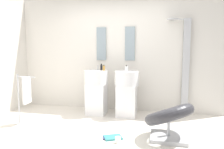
% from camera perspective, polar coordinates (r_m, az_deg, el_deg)
% --- Properties ---
extents(ground_plane, '(4.80, 3.60, 0.04)m').
position_cam_1_polar(ground_plane, '(3.75, -4.23, -15.81)').
color(ground_plane, silver).
extents(rear_partition, '(4.80, 0.10, 2.60)m').
position_cam_1_polar(rear_partition, '(5.07, 1.07, 5.40)').
color(rear_partition, silver).
rests_on(rear_partition, ground_plane).
extents(pedestal_sink_left, '(0.50, 0.50, 1.06)m').
position_cam_1_polar(pedestal_sink_left, '(4.75, -4.12, -4.10)').
color(pedestal_sink_left, white).
rests_on(pedestal_sink_left, ground_plane).
extents(pedestal_sink_right, '(0.50, 0.50, 1.06)m').
position_cam_1_polar(pedestal_sink_right, '(4.60, 3.85, -4.44)').
color(pedestal_sink_right, white).
rests_on(pedestal_sink_right, ground_plane).
extents(vanity_mirror_left, '(0.22, 0.03, 0.75)m').
position_cam_1_polar(vanity_mirror_left, '(5.08, -2.80, 8.02)').
color(vanity_mirror_left, '#8C9EA8').
extents(vanity_mirror_right, '(0.22, 0.03, 0.75)m').
position_cam_1_polar(vanity_mirror_right, '(4.94, 4.72, 8.04)').
color(vanity_mirror_right, '#8C9EA8').
extents(shower_column, '(0.49, 0.24, 2.05)m').
position_cam_1_polar(shower_column, '(4.88, 18.59, 2.42)').
color(shower_column, '#B7BABF').
rests_on(shower_column, ground_plane).
extents(lounge_chair, '(1.09, 1.09, 0.65)m').
position_cam_1_polar(lounge_chair, '(3.58, 14.68, -10.87)').
color(lounge_chair, '#B7BABF').
rests_on(lounge_chair, ground_plane).
extents(towel_rack, '(0.37, 0.22, 0.95)m').
position_cam_1_polar(towel_rack, '(4.39, -21.73, -4.09)').
color(towel_rack, '#B7BABF').
rests_on(towel_rack, ground_plane).
extents(area_rug, '(1.28, 0.68, 0.01)m').
position_cam_1_polar(area_rug, '(3.56, 1.83, -16.65)').
color(area_rug, white).
rests_on(area_rug, ground_plane).
extents(magazine_teal, '(0.34, 0.30, 0.03)m').
position_cam_1_polar(magazine_teal, '(3.58, 0.24, -16.14)').
color(magazine_teal, teal).
rests_on(magazine_teal, area_rug).
extents(magazine_navy, '(0.24, 0.21, 0.02)m').
position_cam_1_polar(magazine_navy, '(3.59, -0.68, -16.11)').
color(magazine_navy, navy).
rests_on(magazine_navy, area_rug).
extents(coffee_mug, '(0.08, 0.08, 0.09)m').
position_cam_1_polar(coffee_mug, '(3.41, 1.56, -16.77)').
color(coffee_mug, white).
rests_on(coffee_mug, area_rug).
extents(soap_bottle_amber, '(0.05, 0.05, 0.13)m').
position_cam_1_polar(soap_bottle_amber, '(4.64, -2.15, 1.72)').
color(soap_bottle_amber, '#C68C38').
rests_on(soap_bottle_amber, pedestal_sink_left).
extents(soap_bottle_white, '(0.06, 0.06, 0.14)m').
position_cam_1_polar(soap_bottle_white, '(4.36, 3.77, 1.47)').
color(soap_bottle_white, white).
rests_on(soap_bottle_white, pedestal_sink_right).
extents(soap_bottle_black, '(0.05, 0.05, 0.14)m').
position_cam_1_polar(soap_bottle_black, '(4.76, -2.79, 1.93)').
color(soap_bottle_black, black).
rests_on(soap_bottle_black, pedestal_sink_left).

